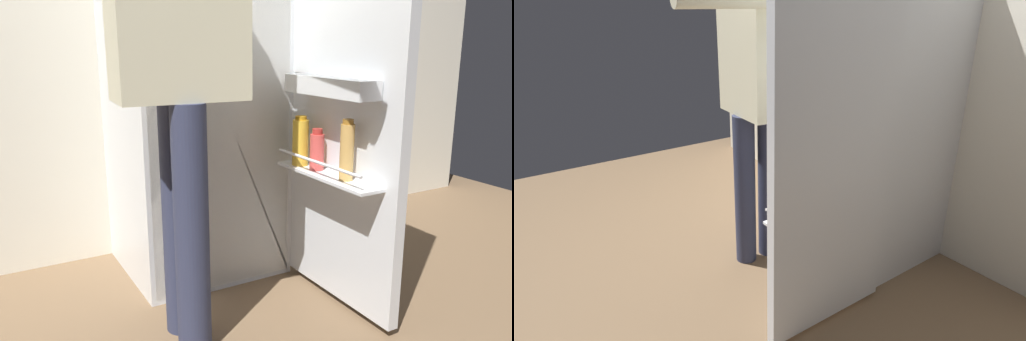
% 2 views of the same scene
% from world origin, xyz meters
% --- Properties ---
extents(ground_plane, '(5.02, 5.02, 0.00)m').
position_xyz_m(ground_plane, '(0.00, 0.00, 0.00)').
color(ground_plane, brown).
extents(kitchen_wall, '(4.40, 0.10, 2.43)m').
position_xyz_m(kitchen_wall, '(0.00, 0.94, 1.22)').
color(kitchen_wall, silver).
rests_on(kitchen_wall, ground_plane).
extents(refrigerator, '(0.74, 1.31, 1.64)m').
position_xyz_m(refrigerator, '(0.02, 0.52, 0.82)').
color(refrigerator, silver).
rests_on(refrigerator, ground_plane).
extents(person, '(0.56, 0.79, 1.78)m').
position_xyz_m(person, '(-0.29, -0.04, 1.08)').
color(person, '#2D334C').
rests_on(person, ground_plane).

